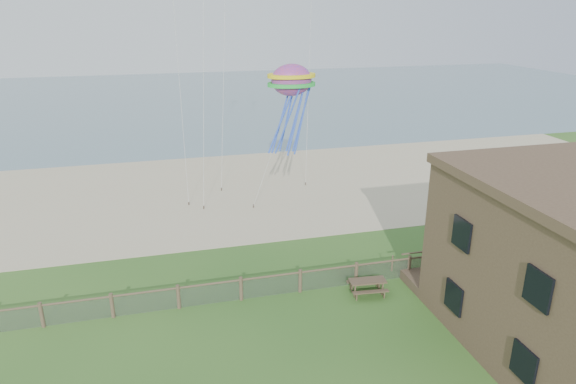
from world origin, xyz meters
name	(u,v)px	position (x,y,z in m)	size (l,w,h in m)	color
ground	(341,368)	(0.00, 0.00, 0.00)	(160.00, 160.00, 0.00)	#28541C
sand_beach	(245,189)	(0.00, 22.00, 0.00)	(72.00, 20.00, 0.02)	#BEAF89
ocean	(196,98)	(0.00, 66.00, 0.00)	(160.00, 68.00, 0.02)	slate
chainlink_fence	(300,282)	(0.00, 6.00, 0.55)	(36.20, 0.20, 1.25)	#4D3B2B
motel_deck	(534,266)	(13.00, 5.00, 0.25)	(15.00, 2.00, 0.50)	brown
picnic_table	(367,287)	(3.21, 5.00, 0.38)	(1.81, 1.37, 0.77)	brown
octopus_kite	(291,106)	(1.91, 14.93, 7.77)	(3.00, 2.12, 6.18)	#DE5123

